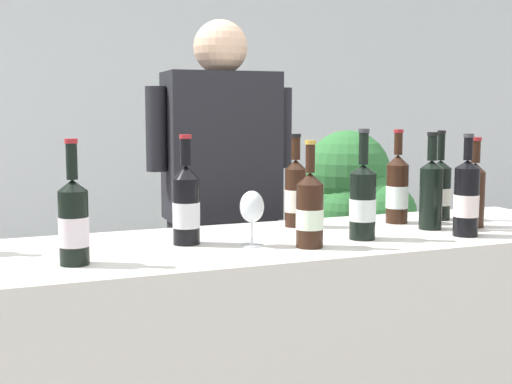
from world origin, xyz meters
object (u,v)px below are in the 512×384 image
at_px(wine_bottle_6, 431,191).
at_px(wine_glass, 252,209).
at_px(wine_bottle_1, 440,189).
at_px(wine_bottle_9, 310,210).
at_px(wine_bottle_8, 397,189).
at_px(potted_shrub, 356,214).
at_px(wine_bottle_0, 466,198).
at_px(wine_bottle_3, 296,193).
at_px(wine_bottle_10, 186,205).
at_px(wine_bottle_5, 74,222).
at_px(wine_bottle_4, 363,201).
at_px(person_server, 222,242).
at_px(wine_bottle_7, 474,192).

height_order(wine_bottle_6, wine_glass, wine_bottle_6).
height_order(wine_bottle_1, wine_bottle_9, wine_bottle_1).
xyz_separation_m(wine_bottle_8, wine_bottle_9, (-0.48, -0.28, -0.01)).
bearing_deg(wine_bottle_1, wine_bottle_8, -178.71).
xyz_separation_m(wine_bottle_9, potted_shrub, (0.84, 1.18, -0.23)).
bearing_deg(wine_glass, wine_bottle_6, 3.83).
bearing_deg(wine_bottle_6, wine_bottle_0, -79.79).
distance_m(wine_bottle_3, wine_bottle_10, 0.46).
relative_size(wine_bottle_3, wine_bottle_5, 0.98).
height_order(wine_bottle_8, wine_bottle_10, wine_bottle_8).
height_order(wine_bottle_4, wine_bottle_8, wine_bottle_4).
height_order(wine_bottle_3, wine_bottle_9, wine_bottle_3).
bearing_deg(wine_bottle_5, wine_bottle_3, 22.07).
relative_size(wine_bottle_9, wine_bottle_10, 0.96).
height_order(wine_bottle_0, person_server, person_server).
bearing_deg(wine_bottle_5, wine_bottle_9, -2.11).
xyz_separation_m(wine_bottle_0, wine_bottle_5, (-1.20, 0.05, -0.01)).
bearing_deg(potted_shrub, person_server, -156.48).
bearing_deg(wine_bottle_0, potted_shrub, 75.76).
relative_size(wine_bottle_3, wine_bottle_9, 1.02).
bearing_deg(potted_shrub, wine_bottle_6, -107.46).
bearing_deg(person_server, wine_bottle_0, -57.62).
height_order(wine_bottle_1, wine_bottle_7, wine_bottle_1).
relative_size(wine_bottle_4, person_server, 0.20).
height_order(wine_bottle_3, wine_bottle_5, wine_bottle_5).
relative_size(wine_bottle_8, wine_bottle_9, 1.06).
bearing_deg(wine_bottle_8, wine_bottle_1, 1.29).
height_order(wine_bottle_3, potted_shrub, wine_bottle_3).
xyz_separation_m(wine_bottle_6, potted_shrub, (0.33, 1.05, -0.24)).
relative_size(wine_bottle_4, wine_bottle_7, 1.11).
xyz_separation_m(wine_bottle_1, wine_bottle_10, (-0.99, -0.10, 0.01)).
bearing_deg(person_server, wine_bottle_10, -117.41).
height_order(wine_bottle_7, wine_bottle_9, wine_bottle_9).
height_order(wine_bottle_4, wine_bottle_6, wine_bottle_4).
distance_m(wine_bottle_0, wine_bottle_8, 0.30).
bearing_deg(wine_bottle_1, wine_bottle_3, 173.78).
bearing_deg(person_server, wine_bottle_4, -75.46).
bearing_deg(wine_bottle_7, wine_bottle_1, 93.40).
bearing_deg(wine_bottle_7, wine_bottle_5, -176.54).
bearing_deg(wine_bottle_9, wine_bottle_3, 71.40).
distance_m(wine_bottle_7, potted_shrub, 1.11).
bearing_deg(wine_bottle_6, wine_bottle_4, -166.64).
bearing_deg(wine_bottle_0, wine_bottle_1, 67.30).
bearing_deg(person_server, wine_bottle_6, -53.82).
height_order(wine_bottle_0, wine_bottle_10, wine_bottle_10).
bearing_deg(wine_bottle_10, wine_bottle_3, 20.41).
distance_m(wine_bottle_1, wine_bottle_3, 0.56).
height_order(wine_bottle_5, wine_bottle_7, wine_bottle_5).
xyz_separation_m(wine_bottle_5, wine_bottle_6, (1.18, 0.10, 0.01)).
bearing_deg(potted_shrub, wine_bottle_9, -125.66).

